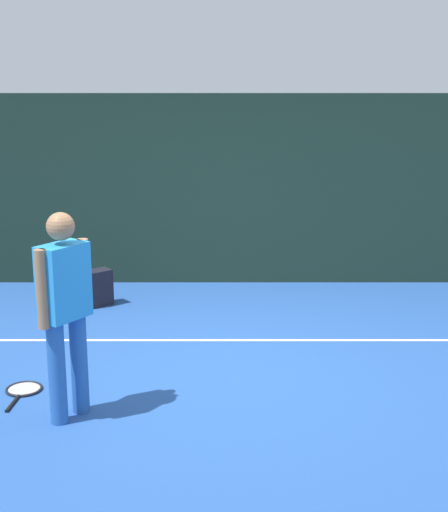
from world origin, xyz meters
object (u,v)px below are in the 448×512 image
object	(u,v)px
backpack	(100,288)
tennis_ball_near_player	(68,315)
tennis_player	(67,304)
tennis_racket	(26,390)

from	to	relation	value
backpack	tennis_ball_near_player	bearing A→B (deg)	19.68
tennis_player	backpack	size ratio (longest dim) A/B	3.86
backpack	tennis_ball_near_player	distance (m)	0.60
tennis_racket	backpack	distance (m)	2.53
tennis_player	backpack	bearing A→B (deg)	-139.82
tennis_racket	backpack	xyz separation A→B (m)	(0.25, 2.51, 0.20)
tennis_player	backpack	world-z (taller)	tennis_player
tennis_player	tennis_racket	bearing A→B (deg)	-98.14
tennis_player	tennis_racket	xyz separation A→B (m)	(-0.52, 0.49, -0.95)
tennis_player	backpack	xyz separation A→B (m)	(-0.27, 3.00, -0.76)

